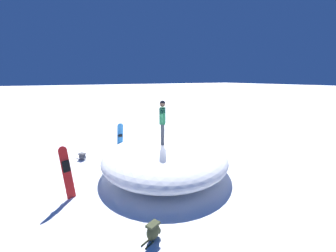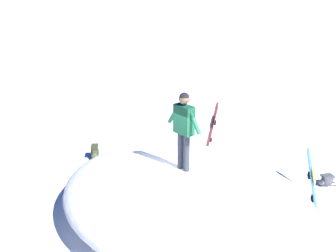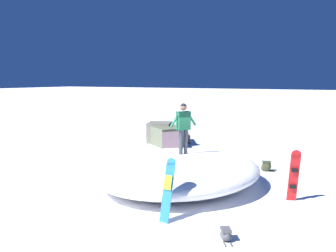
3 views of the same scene
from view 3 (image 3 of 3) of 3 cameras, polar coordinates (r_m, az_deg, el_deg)
ground at (r=12.60m, az=3.27°, el=-9.71°), size 240.00×240.00×0.00m
snow_mound at (r=12.14m, az=1.77°, el=-7.44°), size 7.50×7.85×1.19m
snowboarder_standing at (r=11.81m, az=2.58°, el=0.41°), size 0.64×0.94×1.78m
snowboard_primary_upright at (r=9.30m, az=0.00°, el=-10.44°), size 0.32×0.44×1.70m
snowboard_secondary_upright at (r=11.26m, az=20.31°, el=-7.69°), size 0.41×0.44×1.70m
backpack_near at (r=14.78m, az=16.09°, el=-6.45°), size 0.61×0.41×0.44m
backpack_far at (r=8.57m, az=9.62°, el=-17.40°), size 0.45×0.55×0.31m
rock_outcrop at (r=19.99m, az=-0.09°, el=-1.63°), size 2.99×3.56×1.21m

